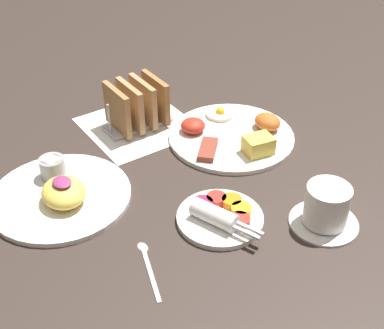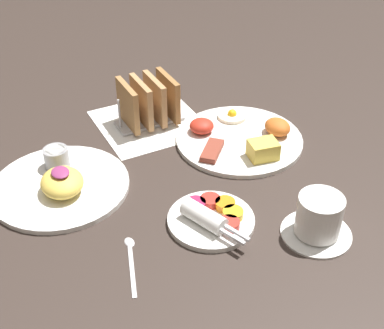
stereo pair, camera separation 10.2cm
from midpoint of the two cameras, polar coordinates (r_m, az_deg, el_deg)
ground_plane at (r=1.03m, az=-6.39°, el=-1.90°), size 3.00×3.00×0.00m
napkin_flat at (r=1.20m, az=-8.18°, el=4.07°), size 0.22×0.22×0.00m
plate_breakfast at (r=1.14m, az=1.86°, el=3.14°), size 0.27×0.27×0.05m
plate_condiments at (r=0.93m, az=-0.09°, el=-5.56°), size 0.17×0.15×0.04m
plate_foreground at (r=1.01m, az=-16.67°, el=-2.96°), size 0.26×0.26×0.06m
toast_rack at (r=1.17m, az=-8.38°, el=6.15°), size 0.10×0.15×0.10m
coffee_cup at (r=0.92m, az=11.11°, el=-4.67°), size 0.12×0.12×0.08m
teaspoon at (r=0.87m, az=-8.23°, el=-10.17°), size 0.13×0.05×0.01m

